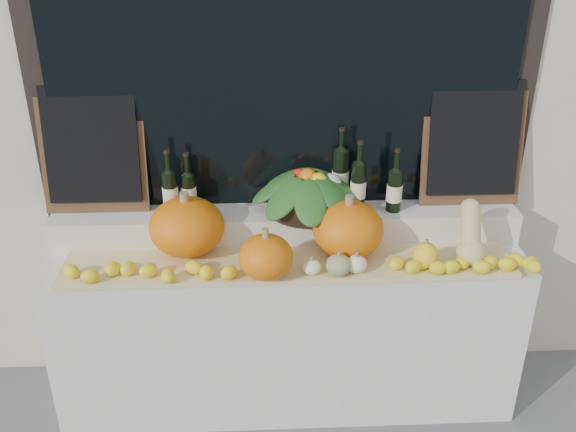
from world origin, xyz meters
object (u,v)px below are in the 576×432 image
at_px(pumpkin_right, 348,229).
at_px(produce_bowl, 308,190).
at_px(pumpkin_left, 187,227).
at_px(butternut_squash, 471,237).
at_px(wine_bottle_tall, 340,176).

bearing_deg(pumpkin_right, produce_bowl, 132.28).
height_order(pumpkin_left, butternut_squash, butternut_squash).
relative_size(pumpkin_right, butternut_squash, 1.16).
bearing_deg(wine_bottle_tall, produce_bowl, -154.03).
relative_size(pumpkin_left, produce_bowl, 0.61).
relative_size(pumpkin_left, pumpkin_right, 1.07).
bearing_deg(produce_bowl, wine_bottle_tall, 25.97).
bearing_deg(pumpkin_left, produce_bowl, 14.04).
bearing_deg(pumpkin_left, wine_bottle_tall, 16.87).
relative_size(butternut_squash, wine_bottle_tall, 0.72).
bearing_deg(butternut_squash, pumpkin_left, 174.04).
bearing_deg(produce_bowl, pumpkin_right, -47.72).
height_order(pumpkin_left, pumpkin_right, pumpkin_left).
xyz_separation_m(produce_bowl, wine_bottle_tall, (0.17, 0.08, 0.04)).
distance_m(pumpkin_left, wine_bottle_tall, 0.79).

